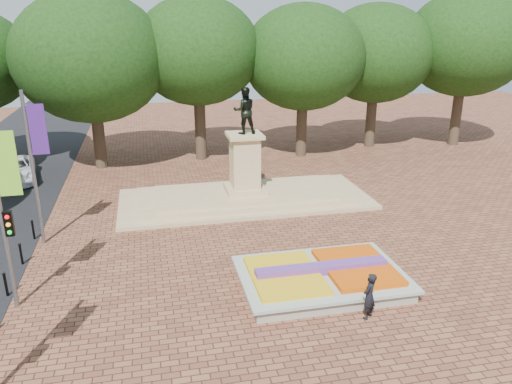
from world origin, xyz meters
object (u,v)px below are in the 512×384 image
monument (245,186)px  van (14,170)px  pedestrian (369,296)px  flower_bed (322,277)px

monument → van: bearing=153.4°
monument → pedestrian: (1.84, -12.42, -0.04)m
pedestrian → monument: bearing=-123.7°
monument → flower_bed: bearing=-84.1°
flower_bed → pedestrian: 2.60m
monument → van: size_ratio=2.67×
pedestrian → van: bearing=-93.3°
flower_bed → van: bearing=131.0°
flower_bed → van: (-14.61, 16.79, 0.35)m
flower_bed → pedestrian: pedestrian is taller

